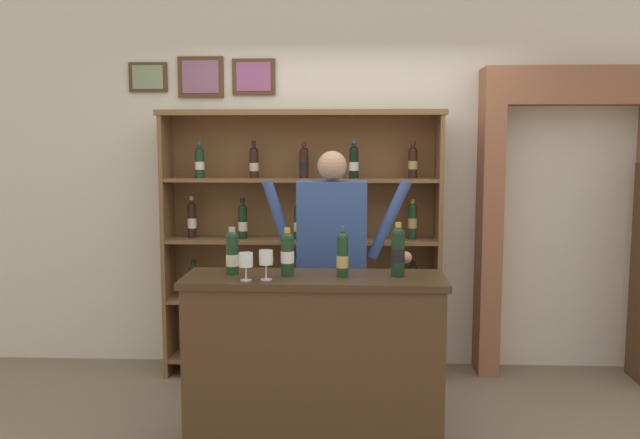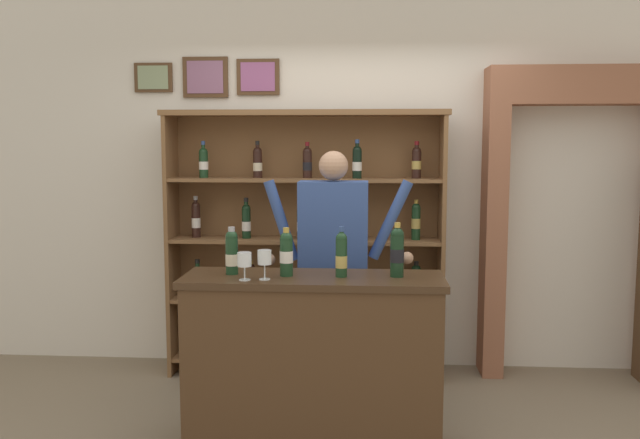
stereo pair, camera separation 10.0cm
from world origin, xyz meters
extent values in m
cube|color=silver|center=(0.00, 1.57, 1.66)|extent=(12.00, 0.16, 3.32)
cube|color=#4C331E|center=(-1.54, 1.47, 2.25)|extent=(0.30, 0.02, 0.22)
cube|color=gray|center=(-1.54, 1.46, 2.25)|extent=(0.24, 0.01, 0.18)
cube|color=#4C331E|center=(-1.13, 1.47, 2.25)|extent=(0.35, 0.02, 0.31)
cube|color=#815574|center=(-1.13, 1.46, 2.25)|extent=(0.28, 0.01, 0.25)
cube|color=#4C331E|center=(-0.72, 1.47, 2.25)|extent=(0.33, 0.02, 0.27)
cube|color=#8E4C7F|center=(-0.72, 1.46, 2.25)|extent=(0.26, 0.01, 0.22)
cube|color=brown|center=(-1.34, 1.21, 0.99)|extent=(0.03, 0.34, 1.98)
cube|color=brown|center=(0.67, 1.21, 0.99)|extent=(0.03, 0.34, 1.98)
cube|color=brown|center=(-0.34, 1.37, 0.99)|extent=(2.04, 0.02, 1.98)
cube|color=brown|center=(-0.34, 1.21, 0.13)|extent=(1.98, 0.32, 0.03)
cylinder|color=black|center=(-1.19, 1.19, 0.24)|extent=(0.07, 0.07, 0.21)
sphere|color=black|center=(-1.19, 1.19, 0.35)|extent=(0.07, 0.07, 0.07)
cylinder|color=black|center=(-1.19, 1.19, 0.37)|extent=(0.03, 0.03, 0.06)
cylinder|color=#B79338|center=(-1.19, 1.19, 0.39)|extent=(0.04, 0.04, 0.03)
cylinder|color=beige|center=(-1.19, 1.19, 0.22)|extent=(0.08, 0.08, 0.07)
cylinder|color=black|center=(-0.95, 1.23, 0.24)|extent=(0.07, 0.07, 0.21)
sphere|color=black|center=(-0.95, 1.23, 0.35)|extent=(0.07, 0.07, 0.07)
cylinder|color=black|center=(-0.95, 1.23, 0.37)|extent=(0.03, 0.03, 0.06)
cylinder|color=black|center=(-0.95, 1.23, 0.39)|extent=(0.03, 0.03, 0.03)
cylinder|color=black|center=(-0.95, 1.23, 0.22)|extent=(0.08, 0.08, 0.07)
cylinder|color=#19381E|center=(-0.73, 1.25, 0.24)|extent=(0.07, 0.07, 0.20)
sphere|color=#19381E|center=(-0.73, 1.25, 0.34)|extent=(0.07, 0.07, 0.07)
cylinder|color=#19381E|center=(-0.73, 1.25, 0.36)|extent=(0.03, 0.03, 0.06)
cylinder|color=#B79338|center=(-0.73, 1.25, 0.38)|extent=(0.04, 0.04, 0.03)
cylinder|color=black|center=(-0.73, 1.25, 0.23)|extent=(0.08, 0.08, 0.06)
cylinder|color=black|center=(-0.48, 1.18, 0.24)|extent=(0.07, 0.07, 0.21)
sphere|color=black|center=(-0.48, 1.18, 0.35)|extent=(0.07, 0.07, 0.07)
cylinder|color=black|center=(-0.48, 1.18, 0.38)|extent=(0.03, 0.03, 0.06)
cylinder|color=#99999E|center=(-0.48, 1.18, 0.40)|extent=(0.03, 0.03, 0.03)
cylinder|color=tan|center=(-0.48, 1.18, 0.23)|extent=(0.08, 0.08, 0.07)
cylinder|color=black|center=(-0.23, 1.19, 0.24)|extent=(0.07, 0.07, 0.20)
sphere|color=black|center=(-0.23, 1.19, 0.34)|extent=(0.07, 0.07, 0.07)
cylinder|color=black|center=(-0.23, 1.19, 0.37)|extent=(0.03, 0.03, 0.06)
cylinder|color=maroon|center=(-0.23, 1.19, 0.39)|extent=(0.03, 0.03, 0.03)
cylinder|color=silver|center=(-0.23, 1.19, 0.21)|extent=(0.08, 0.08, 0.06)
cylinder|color=black|center=(0.01, 1.17, 0.24)|extent=(0.07, 0.07, 0.20)
sphere|color=black|center=(0.01, 1.17, 0.34)|extent=(0.07, 0.07, 0.07)
cylinder|color=black|center=(0.01, 1.17, 0.37)|extent=(0.03, 0.03, 0.07)
cylinder|color=#99999E|center=(0.01, 1.17, 0.40)|extent=(0.03, 0.03, 0.03)
cylinder|color=black|center=(0.01, 1.17, 0.22)|extent=(0.08, 0.08, 0.06)
cylinder|color=black|center=(0.30, 1.18, 0.24)|extent=(0.07, 0.07, 0.21)
sphere|color=black|center=(0.30, 1.18, 0.35)|extent=(0.07, 0.07, 0.07)
cylinder|color=black|center=(0.30, 1.18, 0.38)|extent=(0.03, 0.03, 0.06)
cylinder|color=navy|center=(0.30, 1.18, 0.39)|extent=(0.04, 0.04, 0.03)
cylinder|color=tan|center=(0.30, 1.18, 0.23)|extent=(0.08, 0.08, 0.07)
cylinder|color=black|center=(0.54, 1.25, 0.24)|extent=(0.07, 0.07, 0.21)
sphere|color=black|center=(0.54, 1.25, 0.35)|extent=(0.07, 0.07, 0.07)
cylinder|color=black|center=(0.54, 1.25, 0.37)|extent=(0.03, 0.03, 0.06)
cylinder|color=black|center=(0.54, 1.25, 0.39)|extent=(0.03, 0.03, 0.03)
cylinder|color=beige|center=(0.54, 1.25, 0.22)|extent=(0.08, 0.08, 0.07)
cube|color=brown|center=(-0.34, 1.21, 0.58)|extent=(1.98, 0.32, 0.02)
cylinder|color=#19381E|center=(-1.15, 1.17, 0.69)|extent=(0.07, 0.07, 0.20)
sphere|color=#19381E|center=(-1.15, 1.17, 0.80)|extent=(0.07, 0.07, 0.07)
cylinder|color=#19381E|center=(-1.15, 1.17, 0.83)|extent=(0.03, 0.03, 0.08)
cylinder|color=black|center=(-1.15, 1.17, 0.86)|extent=(0.04, 0.04, 0.03)
cylinder|color=silver|center=(-1.15, 1.17, 0.69)|extent=(0.07, 0.07, 0.06)
cylinder|color=black|center=(-0.75, 1.20, 0.70)|extent=(0.07, 0.07, 0.22)
sphere|color=black|center=(-0.75, 1.20, 0.81)|extent=(0.07, 0.07, 0.07)
cylinder|color=black|center=(-0.75, 1.20, 0.83)|extent=(0.03, 0.03, 0.06)
cylinder|color=#B79338|center=(-0.75, 1.20, 0.85)|extent=(0.04, 0.04, 0.03)
cylinder|color=silver|center=(-0.75, 1.20, 0.70)|extent=(0.07, 0.07, 0.07)
cylinder|color=#19381E|center=(-0.31, 1.21, 0.70)|extent=(0.07, 0.07, 0.21)
sphere|color=#19381E|center=(-0.31, 1.21, 0.81)|extent=(0.07, 0.07, 0.07)
cylinder|color=#19381E|center=(-0.31, 1.21, 0.84)|extent=(0.03, 0.03, 0.08)
cylinder|color=maroon|center=(-0.31, 1.21, 0.87)|extent=(0.03, 0.03, 0.03)
cylinder|color=silver|center=(-0.31, 1.21, 0.69)|extent=(0.07, 0.07, 0.07)
cylinder|color=black|center=(0.08, 1.25, 0.69)|extent=(0.07, 0.07, 0.20)
sphere|color=black|center=(0.08, 1.25, 0.79)|extent=(0.07, 0.07, 0.07)
cylinder|color=black|center=(0.08, 1.25, 0.83)|extent=(0.03, 0.03, 0.08)
cylinder|color=#B79338|center=(0.08, 1.25, 0.86)|extent=(0.04, 0.04, 0.03)
cylinder|color=black|center=(0.08, 1.25, 0.69)|extent=(0.07, 0.07, 0.06)
cylinder|color=black|center=(0.49, 1.24, 0.70)|extent=(0.07, 0.07, 0.21)
sphere|color=black|center=(0.49, 1.24, 0.81)|extent=(0.07, 0.07, 0.07)
cylinder|color=black|center=(0.49, 1.24, 0.83)|extent=(0.03, 0.03, 0.06)
cylinder|color=black|center=(0.49, 1.24, 0.86)|extent=(0.04, 0.04, 0.03)
cylinder|color=silver|center=(0.49, 1.24, 0.69)|extent=(0.07, 0.07, 0.07)
cube|color=brown|center=(-0.34, 1.21, 1.03)|extent=(1.98, 0.32, 0.02)
cylinder|color=black|center=(-1.16, 1.22, 1.15)|extent=(0.07, 0.07, 0.23)
sphere|color=black|center=(-1.16, 1.22, 1.28)|extent=(0.06, 0.06, 0.06)
cylinder|color=black|center=(-1.16, 1.22, 1.31)|extent=(0.03, 0.03, 0.08)
cylinder|color=#99999E|center=(-1.16, 1.22, 1.34)|extent=(0.03, 0.03, 0.03)
cylinder|color=silver|center=(-1.16, 1.22, 1.15)|extent=(0.07, 0.07, 0.07)
cylinder|color=black|center=(-0.78, 1.19, 1.15)|extent=(0.07, 0.07, 0.22)
sphere|color=black|center=(-0.78, 1.19, 1.26)|extent=(0.06, 0.06, 0.06)
cylinder|color=black|center=(-0.78, 1.19, 1.30)|extent=(0.03, 0.03, 0.08)
cylinder|color=black|center=(-0.78, 1.19, 1.33)|extent=(0.03, 0.03, 0.03)
cylinder|color=silver|center=(-0.78, 1.19, 1.13)|extent=(0.07, 0.07, 0.07)
cylinder|color=black|center=(-0.36, 1.17, 1.15)|extent=(0.07, 0.07, 0.21)
sphere|color=black|center=(-0.36, 1.17, 1.26)|extent=(0.06, 0.06, 0.06)
cylinder|color=black|center=(-0.36, 1.17, 1.29)|extent=(0.03, 0.03, 0.07)
cylinder|color=#99999E|center=(-0.36, 1.17, 1.31)|extent=(0.03, 0.03, 0.03)
cylinder|color=beige|center=(-0.36, 1.17, 1.13)|extent=(0.07, 0.07, 0.07)
cylinder|color=black|center=(0.03, 1.20, 1.16)|extent=(0.07, 0.07, 0.23)
sphere|color=black|center=(0.03, 1.20, 1.28)|extent=(0.06, 0.06, 0.06)
cylinder|color=black|center=(0.03, 1.20, 1.30)|extent=(0.03, 0.03, 0.06)
cylinder|color=#B79338|center=(0.03, 1.20, 1.32)|extent=(0.04, 0.04, 0.03)
cylinder|color=tan|center=(0.03, 1.20, 1.14)|extent=(0.07, 0.07, 0.08)
cylinder|color=#19381E|center=(0.48, 1.20, 1.15)|extent=(0.07, 0.07, 0.23)
sphere|color=#19381E|center=(0.48, 1.20, 1.28)|extent=(0.06, 0.06, 0.06)
cylinder|color=#19381E|center=(0.48, 1.20, 1.30)|extent=(0.02, 0.02, 0.06)
cylinder|color=#B79338|center=(0.48, 1.20, 1.32)|extent=(0.03, 0.03, 0.03)
cylinder|color=tan|center=(0.48, 1.20, 1.16)|extent=(0.07, 0.07, 0.07)
cube|color=brown|center=(-0.34, 1.21, 1.48)|extent=(1.98, 0.32, 0.02)
cylinder|color=#19381E|center=(-1.09, 1.19, 1.58)|extent=(0.07, 0.07, 0.18)
sphere|color=#19381E|center=(-1.09, 1.19, 1.68)|extent=(0.07, 0.07, 0.07)
cylinder|color=#19381E|center=(-1.09, 1.19, 1.71)|extent=(0.03, 0.03, 0.08)
cylinder|color=navy|center=(-1.09, 1.19, 1.75)|extent=(0.03, 0.03, 0.03)
cylinder|color=silver|center=(-1.09, 1.19, 1.58)|extent=(0.07, 0.07, 0.06)
cylinder|color=black|center=(-0.70, 1.24, 1.58)|extent=(0.07, 0.07, 0.19)
sphere|color=black|center=(-0.70, 1.24, 1.68)|extent=(0.07, 0.07, 0.07)
cylinder|color=black|center=(-0.70, 1.24, 1.72)|extent=(0.03, 0.03, 0.08)
cylinder|color=black|center=(-0.70, 1.24, 1.75)|extent=(0.03, 0.03, 0.03)
cylinder|color=beige|center=(-0.70, 1.24, 1.57)|extent=(0.07, 0.07, 0.06)
cylinder|color=black|center=(-0.32, 1.23, 1.58)|extent=(0.07, 0.07, 0.19)
sphere|color=black|center=(-0.32, 1.23, 1.68)|extent=(0.07, 0.07, 0.07)
cylinder|color=black|center=(-0.32, 1.23, 1.71)|extent=(0.03, 0.03, 0.07)
cylinder|color=maroon|center=(-0.32, 1.23, 1.74)|extent=(0.03, 0.03, 0.03)
cylinder|color=black|center=(-0.32, 1.23, 1.57)|extent=(0.07, 0.07, 0.06)
cylinder|color=black|center=(0.05, 1.17, 1.59)|extent=(0.07, 0.07, 0.20)
sphere|color=black|center=(0.05, 1.17, 1.69)|extent=(0.07, 0.07, 0.07)
cylinder|color=black|center=(0.05, 1.17, 1.73)|extent=(0.03, 0.03, 0.08)
cylinder|color=navy|center=(0.05, 1.17, 1.76)|extent=(0.03, 0.03, 0.03)
cylinder|color=silver|center=(0.05, 1.17, 1.58)|extent=(0.07, 0.07, 0.06)
cylinder|color=black|center=(0.48, 1.23, 1.58)|extent=(0.07, 0.07, 0.19)
sphere|color=black|center=(0.48, 1.23, 1.68)|extent=(0.07, 0.07, 0.07)
cylinder|color=black|center=(0.48, 1.23, 1.72)|extent=(0.03, 0.03, 0.08)
cylinder|color=maroon|center=(0.48, 1.23, 1.75)|extent=(0.03, 0.03, 0.03)
cylinder|color=tan|center=(0.48, 1.23, 1.59)|extent=(0.07, 0.07, 0.06)
cube|color=brown|center=(-0.34, 1.21, 1.96)|extent=(2.08, 0.36, 0.04)
cube|color=#935B42|center=(1.06, 1.37, 1.01)|extent=(0.15, 0.36, 2.02)
cube|color=#935B42|center=(1.66, 1.37, 2.16)|extent=(1.35, 0.36, 0.28)
cube|color=black|center=(1.66, 1.60, 1.01)|extent=(1.04, 0.08, 2.02)
cube|color=#4C331E|center=(-0.18, 0.00, 0.48)|extent=(1.44, 0.46, 0.96)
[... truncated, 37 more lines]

